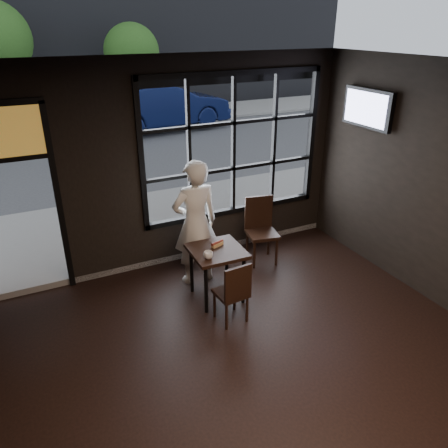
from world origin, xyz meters
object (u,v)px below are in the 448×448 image
navy_car (163,106)px  cafe_table (217,273)px  chair_near (231,291)px  man (195,223)px

navy_car → cafe_table: bearing=158.1°
cafe_table → chair_near: (-0.06, -0.55, 0.06)m
chair_near → man: 1.21m
cafe_table → navy_car: bearing=76.9°
chair_near → man: (-0.02, 1.10, 0.51)m
chair_near → navy_car: size_ratio=0.18×
chair_near → navy_car: 11.19m
chair_near → man: bearing=-93.4°
navy_car → chair_near: bearing=158.5°
cafe_table → chair_near: size_ratio=0.87×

